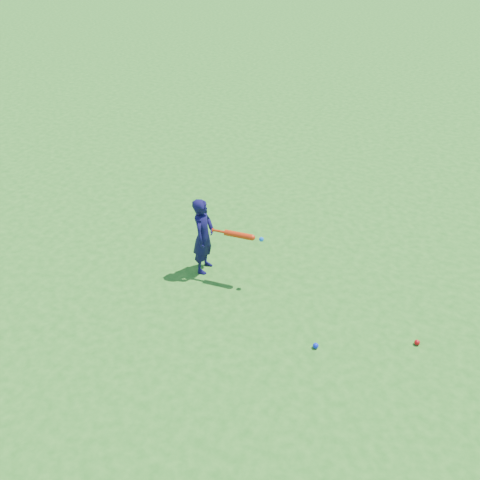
{
  "coord_description": "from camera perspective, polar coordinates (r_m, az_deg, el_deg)",
  "views": [
    {
      "loc": [
        3.43,
        -4.62,
        4.31
      ],
      "look_at": [
        0.83,
        0.32,
        0.58
      ],
      "focal_mm": 40.0,
      "sensor_mm": 36.0,
      "label": 1
    }
  ],
  "objects": [
    {
      "name": "ground_ball_blue",
      "position": [
        6.11,
        8.07,
        -11.1
      ],
      "size": [
        0.07,
        0.07,
        0.07
      ],
      "primitive_type": "sphere",
      "color": "#0D25E5",
      "rests_on": "ground"
    },
    {
      "name": "ground_ball_red",
      "position": [
        6.4,
        18.37,
        -10.32
      ],
      "size": [
        0.06,
        0.06,
        0.06
      ],
      "primitive_type": "sphere",
      "color": "red",
      "rests_on": "ground"
    },
    {
      "name": "child",
      "position": [
        6.89,
        -3.93,
        0.45
      ],
      "size": [
        0.31,
        0.42,
        1.06
      ],
      "primitive_type": "imported",
      "rotation": [
        0.0,
        0.0,
        1.72
      ],
      "color": "#110D41",
      "rests_on": "ground"
    },
    {
      "name": "ground",
      "position": [
        7.19,
        -7.08,
        -3.34
      ],
      "size": [
        80.0,
        80.0,
        0.0
      ],
      "primitive_type": "plane",
      "color": "#23731B",
      "rests_on": "ground"
    },
    {
      "name": "bat_swing",
      "position": [
        6.62,
        0.08,
        0.5
      ],
      "size": [
        0.67,
        0.15,
        0.08
      ],
      "rotation": [
        0.0,
        0.0,
        0.15
      ],
      "color": "red",
      "rests_on": "ground"
    }
  ]
}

